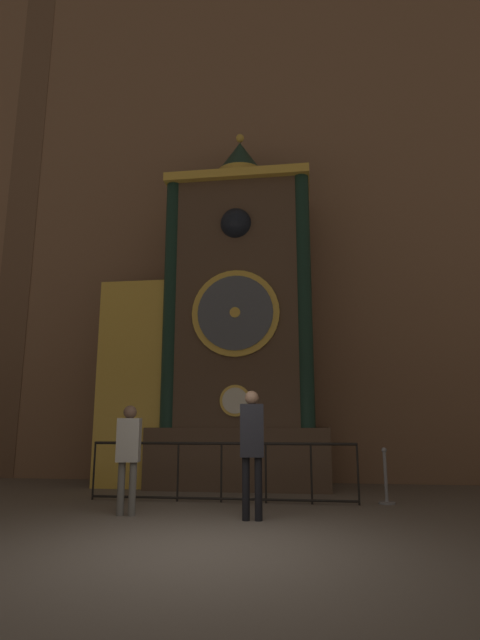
{
  "coord_description": "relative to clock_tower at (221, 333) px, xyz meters",
  "views": [
    {
      "loc": [
        1.22,
        -5.65,
        1.34
      ],
      "look_at": [
        -0.28,
        5.39,
        3.66
      ],
      "focal_mm": 28.0,
      "sensor_mm": 36.0,
      "label": 1
    }
  ],
  "objects": [
    {
      "name": "ground_plane",
      "position": [
        0.71,
        -5.36,
        -3.36
      ],
      "size": [
        28.0,
        28.0,
        0.0
      ],
      "primitive_type": "plane",
      "color": "brown"
    },
    {
      "name": "cathedral_back_wall",
      "position": [
        0.62,
        1.25,
        4.55
      ],
      "size": [
        24.0,
        0.32,
        15.85
      ],
      "color": "#846047",
      "rests_on": "ground_plane"
    },
    {
      "name": "clock_tower",
      "position": [
        0.0,
        0.0,
        0.0
      ],
      "size": [
        5.03,
        1.8,
        8.34
      ],
      "color": "brown",
      "rests_on": "ground_plane"
    },
    {
      "name": "railing_fence",
      "position": [
        0.38,
        -2.02,
        -2.79
      ],
      "size": [
        4.74,
        0.05,
        1.02
      ],
      "color": "black",
      "rests_on": "ground_plane"
    },
    {
      "name": "visitor_near",
      "position": [
        -0.81,
        -3.48,
        -2.4
      ],
      "size": [
        0.37,
        0.26,
        1.62
      ],
      "rotation": [
        0.0,
        0.0,
        0.13
      ],
      "color": "#58554F",
      "rests_on": "ground_plane"
    },
    {
      "name": "visitor_far",
      "position": [
        1.1,
        -3.61,
        -2.27
      ],
      "size": [
        0.36,
        0.25,
        1.82
      ],
      "rotation": [
        0.0,
        0.0,
        0.1
      ],
      "color": "black",
      "rests_on": "ground_plane"
    },
    {
      "name": "stanchion_post",
      "position": [
        3.21,
        -1.81,
        -3.07
      ],
      "size": [
        0.28,
        0.28,
        0.93
      ],
      "color": "gray",
      "rests_on": "ground_plane"
    }
  ]
}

